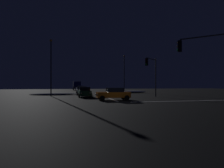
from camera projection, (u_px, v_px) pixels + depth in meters
ground at (120, 103)px, 21.54m from camera, size 120.00×120.00×0.10m
stop_line_north at (107, 98)px, 28.92m from camera, size 0.35×12.87×0.01m
centre_line_ns at (97, 94)px, 40.27m from camera, size 22.00×0.15×0.01m
crosswalk_bar_east at (182, 101)px, 23.13m from camera, size 12.87×0.40×0.01m
snow_bank_left_curb at (54, 94)px, 35.53m from camera, size 8.81×1.50×0.40m
snow_bank_right_curb at (132, 92)px, 43.91m from camera, size 6.50×1.50×0.52m
sedan_green at (85, 92)px, 30.32m from camera, size 2.02×4.33×1.57m
sedan_silver at (82, 91)px, 36.65m from camera, size 2.02×4.33×1.57m
sedan_red at (82, 90)px, 42.27m from camera, size 2.02×4.33×1.57m
sedan_blue at (80, 89)px, 48.15m from camera, size 2.02×4.33×1.57m
sedan_white at (80, 89)px, 53.34m from camera, size 2.02×4.33×1.57m
sedan_gray at (79, 88)px, 59.36m from camera, size 2.02×4.33×1.57m
box_truck at (77, 85)px, 66.17m from camera, size 2.68×8.28×3.08m
sedan_orange_crossing at (114, 94)px, 24.68m from camera, size 4.33×2.02×1.57m
traffic_signal_se at (213, 55)px, 16.51m from camera, size 3.68×3.68×6.50m
traffic_signal_ne at (152, 70)px, 29.64m from camera, size 2.93×2.93×6.15m
streetlamp_left_near at (51, 63)px, 32.60m from camera, size 0.44×0.44×9.62m
streetlamp_right_far at (124, 71)px, 51.85m from camera, size 0.44×0.44×9.80m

